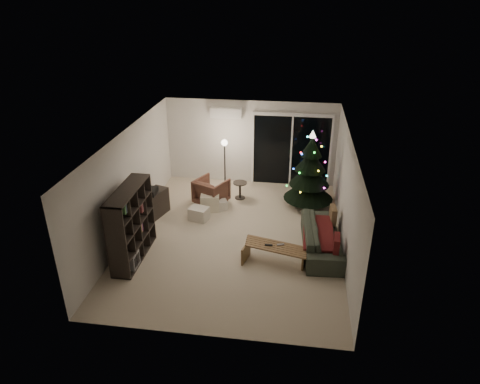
# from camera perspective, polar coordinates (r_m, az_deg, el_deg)

# --- Properties ---
(room) EXTENTS (6.50, 7.51, 2.60)m
(room) POSITION_cam_1_polar(r_m,az_deg,el_deg) (11.09, 2.68, 2.39)
(room) COLOR beige
(room) RESTS_ON ground
(bookshelf) EXTENTS (0.54, 1.68, 1.66)m
(bookshelf) POSITION_cam_1_polar(r_m,az_deg,el_deg) (9.52, -15.44, -4.08)
(bookshelf) COLOR #2B2520
(bookshelf) RESTS_ON floor
(media_cabinet) EXTENTS (0.70, 1.15, 0.67)m
(media_cabinet) POSITION_cam_1_polar(r_m,az_deg,el_deg) (11.19, -11.76, -1.80)
(media_cabinet) COLOR #2B2520
(media_cabinet) RESTS_ON floor
(stereo) EXTENTS (0.34, 0.40, 0.14)m
(stereo) POSITION_cam_1_polar(r_m,az_deg,el_deg) (11.01, -11.95, 0.09)
(stereo) COLOR black
(stereo) RESTS_ON media_cabinet
(armchair) EXTENTS (1.04, 1.05, 0.72)m
(armchair) POSITION_cam_1_polar(r_m,az_deg,el_deg) (11.69, -3.84, 0.10)
(armchair) COLOR brown
(armchair) RESTS_ON floor
(ottoman) EXTENTS (0.54, 0.54, 0.44)m
(ottoman) POSITION_cam_1_polar(r_m,az_deg,el_deg) (11.46, -4.00, -1.25)
(ottoman) COLOR beige
(ottoman) RESTS_ON floor
(cardboard_box_a) EXTENTS (0.55, 0.47, 0.33)m
(cardboard_box_a) POSITION_cam_1_polar(r_m,az_deg,el_deg) (10.98, -5.49, -2.89)
(cardboard_box_a) COLOR beige
(cardboard_box_a) RESTS_ON floor
(cardboard_box_b) EXTENTS (0.44, 0.40, 0.25)m
(cardboard_box_b) POSITION_cam_1_polar(r_m,az_deg,el_deg) (11.45, -2.66, -1.75)
(cardboard_box_b) COLOR beige
(cardboard_box_b) RESTS_ON floor
(side_table) EXTENTS (0.45, 0.45, 0.49)m
(side_table) POSITION_cam_1_polar(r_m,az_deg,el_deg) (11.99, 0.00, 0.24)
(side_table) COLOR #2B2520
(side_table) RESTS_ON floor
(floor_lamp) EXTENTS (0.25, 0.25, 1.53)m
(floor_lamp) POSITION_cam_1_polar(r_m,az_deg,el_deg) (12.15, -2.03, 3.27)
(floor_lamp) COLOR black
(floor_lamp) RESTS_ON floor
(sofa) EXTENTS (0.96, 2.16, 0.62)m
(sofa) POSITION_cam_1_polar(r_m,az_deg,el_deg) (9.84, 10.91, -6.01)
(sofa) COLOR #444E40
(sofa) RESTS_ON floor
(sofa_throw) EXTENTS (0.66, 1.52, 0.05)m
(sofa_throw) POSITION_cam_1_polar(r_m,az_deg,el_deg) (9.76, 10.39, -5.29)
(sofa_throw) COLOR maroon
(sofa_throw) RESTS_ON sofa
(cushion_a) EXTENTS (0.16, 0.41, 0.41)m
(cushion_a) POSITION_cam_1_polar(r_m,az_deg,el_deg) (10.30, 12.29, -3.01)
(cushion_a) COLOR brown
(cushion_a) RESTS_ON sofa
(cushion_b) EXTENTS (0.15, 0.41, 0.41)m
(cushion_b) POSITION_cam_1_polar(r_m,az_deg,el_deg) (9.18, 12.73, -6.89)
(cushion_b) COLOR maroon
(cushion_b) RESTS_ON sofa
(coffee_table) EXTENTS (1.42, 0.79, 0.42)m
(coffee_table) POSITION_cam_1_polar(r_m,az_deg,el_deg) (9.32, 4.73, -8.27)
(coffee_table) COLOR olive
(coffee_table) RESTS_ON floor
(remote_a) EXTENTS (0.17, 0.05, 0.02)m
(remote_a) POSITION_cam_1_polar(r_m,az_deg,el_deg) (9.20, 3.84, -7.05)
(remote_a) COLOR black
(remote_a) RESTS_ON coffee_table
(remote_b) EXTENTS (0.16, 0.10, 0.02)m
(remote_b) POSITION_cam_1_polar(r_m,az_deg,el_deg) (9.24, 5.42, -6.99)
(remote_b) COLOR slate
(remote_b) RESTS_ON coffee_table
(christmas_tree) EXTENTS (1.57, 1.57, 2.14)m
(christmas_tree) POSITION_cam_1_polar(r_m,az_deg,el_deg) (11.36, 9.32, 2.95)
(christmas_tree) COLOR black
(christmas_tree) RESTS_ON floor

